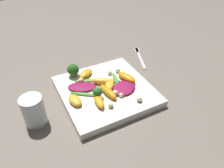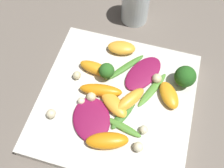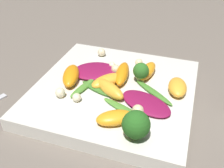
% 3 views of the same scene
% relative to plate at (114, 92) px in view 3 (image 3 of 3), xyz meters
% --- Properties ---
extents(ground_plane, '(2.40, 2.40, 0.00)m').
position_rel_plate_xyz_m(ground_plane, '(0.00, 0.00, -0.01)').
color(ground_plane, '#6B6056').
extents(plate, '(0.28, 0.28, 0.03)m').
position_rel_plate_xyz_m(plate, '(0.00, 0.00, 0.00)').
color(plate, silver).
rests_on(plate, ground_plane).
extents(radicchio_leaf_0, '(0.11, 0.10, 0.01)m').
position_rel_plate_xyz_m(radicchio_leaf_0, '(0.05, -0.03, 0.02)').
color(radicchio_leaf_0, maroon).
rests_on(radicchio_leaf_0, plate).
extents(radicchio_leaf_1, '(0.10, 0.08, 0.01)m').
position_rel_plate_xyz_m(radicchio_leaf_1, '(-0.07, 0.04, 0.02)').
color(radicchio_leaf_1, maroon).
rests_on(radicchio_leaf_1, plate).
extents(orange_segment_0, '(0.06, 0.07, 0.02)m').
position_rel_plate_xyz_m(orange_segment_0, '(0.01, -0.00, 0.02)').
color(orange_segment_0, '#FCAD33').
rests_on(orange_segment_0, plate).
extents(orange_segment_1, '(0.03, 0.08, 0.02)m').
position_rel_plate_xyz_m(orange_segment_1, '(-0.01, -0.03, 0.02)').
color(orange_segment_1, orange).
rests_on(orange_segment_1, plate).
extents(orange_segment_2, '(0.04, 0.06, 0.02)m').
position_rel_plate_xyz_m(orange_segment_2, '(-0.11, -0.02, 0.02)').
color(orange_segment_2, '#FCAD33').
rests_on(orange_segment_2, plate).
extents(orange_segment_3, '(0.03, 0.07, 0.02)m').
position_rel_plate_xyz_m(orange_segment_3, '(-0.05, -0.05, 0.02)').
color(orange_segment_3, orange).
rests_on(orange_segment_3, plate).
extents(orange_segment_4, '(0.05, 0.08, 0.02)m').
position_rel_plate_xyz_m(orange_segment_4, '(0.08, 0.01, 0.02)').
color(orange_segment_4, orange).
rests_on(orange_segment_4, plate).
extents(orange_segment_5, '(0.06, 0.06, 0.02)m').
position_rel_plate_xyz_m(orange_segment_5, '(-0.03, 0.09, 0.02)').
color(orange_segment_5, orange).
rests_on(orange_segment_5, plate).
extents(orange_segment_6, '(0.07, 0.06, 0.02)m').
position_rel_plate_xyz_m(orange_segment_6, '(-0.00, 0.03, 0.02)').
color(orange_segment_6, '#FCAD33').
rests_on(orange_segment_6, plate).
extents(broccoli_floret_0, '(0.04, 0.04, 0.05)m').
position_rel_plate_xyz_m(broccoli_floret_0, '(-0.07, 0.11, 0.04)').
color(broccoli_floret_0, '#7A9E51').
rests_on(broccoli_floret_0, plate).
extents(broccoli_floret_1, '(0.03, 0.03, 0.04)m').
position_rel_plate_xyz_m(broccoli_floret_1, '(-0.04, -0.03, 0.03)').
color(broccoli_floret_1, '#7A9E51').
rests_on(broccoli_floret_1, plate).
extents(arugula_sprig_0, '(0.08, 0.07, 0.01)m').
position_rel_plate_xyz_m(arugula_sprig_0, '(-0.07, -0.00, 0.02)').
color(arugula_sprig_0, '#47842D').
rests_on(arugula_sprig_0, plate).
extents(arugula_sprig_1, '(0.09, 0.05, 0.01)m').
position_rel_plate_xyz_m(arugula_sprig_1, '(-0.04, 0.06, 0.02)').
color(arugula_sprig_1, '#518E33').
rests_on(arugula_sprig_1, plate).
extents(arugula_sprig_2, '(0.03, 0.07, 0.01)m').
position_rel_plate_xyz_m(arugula_sprig_2, '(0.05, 0.03, 0.02)').
color(arugula_sprig_2, '#518E33').
rests_on(arugula_sprig_2, plate).
extents(arugula_sprig_3, '(0.08, 0.04, 0.01)m').
position_rel_plate_xyz_m(arugula_sprig_3, '(0.02, 0.02, 0.02)').
color(arugula_sprig_3, '#3D7528').
rests_on(arugula_sprig_3, plate).
extents(macadamia_nut_0, '(0.02, 0.02, 0.02)m').
position_rel_plate_xyz_m(macadamia_nut_0, '(0.08, 0.06, 0.02)').
color(macadamia_nut_0, beige).
rests_on(macadamia_nut_0, plate).
extents(macadamia_nut_1, '(0.01, 0.01, 0.01)m').
position_rel_plate_xyz_m(macadamia_nut_1, '(0.02, -0.06, 0.02)').
color(macadamia_nut_1, beige).
rests_on(macadamia_nut_1, plate).
extents(macadamia_nut_2, '(0.02, 0.02, 0.02)m').
position_rel_plate_xyz_m(macadamia_nut_2, '(-0.06, 0.06, 0.02)').
color(macadamia_nut_2, beige).
rests_on(macadamia_nut_2, plate).
extents(macadamia_nut_3, '(0.02, 0.02, 0.02)m').
position_rel_plate_xyz_m(macadamia_nut_3, '(-0.02, -0.08, 0.02)').
color(macadamia_nut_3, beige).
rests_on(macadamia_nut_3, plate).
extents(macadamia_nut_4, '(0.02, 0.02, 0.02)m').
position_rel_plate_xyz_m(macadamia_nut_4, '(0.06, -0.10, 0.02)').
color(macadamia_nut_4, beige).
rests_on(macadamia_nut_4, plate).
extents(macadamia_nut_5, '(0.02, 0.02, 0.02)m').
position_rel_plate_xyz_m(macadamia_nut_5, '(0.05, 0.06, 0.02)').
color(macadamia_nut_5, beige).
rests_on(macadamia_nut_5, plate).
extents(macadamia_nut_6, '(0.02, 0.02, 0.02)m').
position_rel_plate_xyz_m(macadamia_nut_6, '(0.01, -0.04, 0.02)').
color(macadamia_nut_6, beige).
rests_on(macadamia_nut_6, plate).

